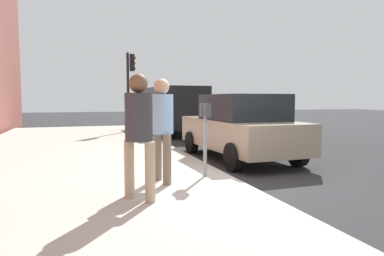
{
  "coord_description": "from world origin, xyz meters",
  "views": [
    {
      "loc": [
        -5.78,
        2.79,
        1.65
      ],
      "look_at": [
        0.98,
        0.59,
        1.05
      ],
      "focal_mm": 32.41,
      "sensor_mm": 36.0,
      "label": 1
    }
  ],
  "objects_px": {
    "traffic_signal": "(130,79)",
    "parked_van_far": "(172,107)",
    "parking_meter": "(205,124)",
    "pedestrian_bystander": "(139,125)",
    "parked_sedan_near": "(240,127)",
    "pedestrian_at_meter": "(162,121)"
  },
  "relations": [
    {
      "from": "parking_meter",
      "to": "parked_van_far",
      "type": "bearing_deg",
      "value": -10.89
    },
    {
      "from": "pedestrian_at_meter",
      "to": "parked_sedan_near",
      "type": "bearing_deg",
      "value": 31.01
    },
    {
      "from": "parking_meter",
      "to": "pedestrian_bystander",
      "type": "relative_size",
      "value": 0.76
    },
    {
      "from": "parking_meter",
      "to": "traffic_signal",
      "type": "height_order",
      "value": "traffic_signal"
    },
    {
      "from": "parked_van_far",
      "to": "traffic_signal",
      "type": "bearing_deg",
      "value": 83.56
    },
    {
      "from": "parking_meter",
      "to": "pedestrian_at_meter",
      "type": "bearing_deg",
      "value": 104.1
    },
    {
      "from": "parking_meter",
      "to": "traffic_signal",
      "type": "distance_m",
      "value": 9.92
    },
    {
      "from": "parked_sedan_near",
      "to": "traffic_signal",
      "type": "bearing_deg",
      "value": 14.13
    },
    {
      "from": "pedestrian_bystander",
      "to": "parked_van_far",
      "type": "bearing_deg",
      "value": 33.65
    },
    {
      "from": "parked_sedan_near",
      "to": "parked_van_far",
      "type": "height_order",
      "value": "parked_van_far"
    },
    {
      "from": "traffic_signal",
      "to": "parked_van_far",
      "type": "bearing_deg",
      "value": -96.44
    },
    {
      "from": "parked_sedan_near",
      "to": "parking_meter",
      "type": "bearing_deg",
      "value": 140.95
    },
    {
      "from": "pedestrian_at_meter",
      "to": "parked_sedan_near",
      "type": "relative_size",
      "value": 0.42
    },
    {
      "from": "pedestrian_bystander",
      "to": "parked_sedan_near",
      "type": "relative_size",
      "value": 0.42
    },
    {
      "from": "parking_meter",
      "to": "parked_sedan_near",
      "type": "distance_m",
      "value": 2.95
    },
    {
      "from": "pedestrian_at_meter",
      "to": "parked_van_far",
      "type": "xyz_separation_m",
      "value": [
        9.83,
        -2.75,
        -0.0
      ]
    },
    {
      "from": "pedestrian_bystander",
      "to": "parked_sedan_near",
      "type": "distance_m",
      "value": 4.82
    },
    {
      "from": "traffic_signal",
      "to": "parking_meter",
      "type": "bearing_deg",
      "value": -179.71
    },
    {
      "from": "parking_meter",
      "to": "parked_van_far",
      "type": "relative_size",
      "value": 0.27
    },
    {
      "from": "parked_sedan_near",
      "to": "traffic_signal",
      "type": "xyz_separation_m",
      "value": [
        7.54,
        1.9,
        1.68
      ]
    },
    {
      "from": "pedestrian_at_meter",
      "to": "parked_van_far",
      "type": "relative_size",
      "value": 0.36
    },
    {
      "from": "parked_van_far",
      "to": "pedestrian_bystander",
      "type": "bearing_deg",
      "value": 162.92
    }
  ]
}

